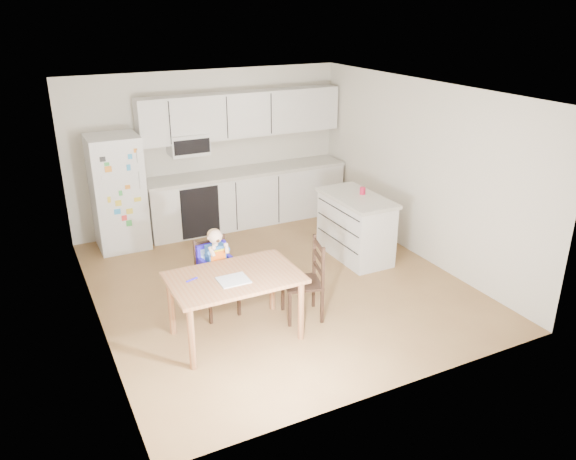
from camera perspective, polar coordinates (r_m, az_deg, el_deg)
The scene contains 10 objects.
room at distance 7.40m, azimuth -2.92°, elevation 4.81°, with size 4.52×5.01×2.51m.
refrigerator at distance 8.65m, azimuth -16.91°, elevation 3.66°, with size 0.72×0.70×1.70m, color silver.
kitchen_run at distance 9.25m, azimuth -4.46°, elevation 5.92°, with size 3.37×0.62×2.15m.
kitchen_island at distance 8.12m, azimuth 6.86°, elevation 0.38°, with size 0.65×1.25×0.92m.
red_cup at distance 8.04m, azimuth 7.59°, elevation 3.97°, with size 0.08×0.08×0.10m, color red.
dining_table at distance 6.07m, azimuth -5.45°, elevation -5.51°, with size 1.39×0.89×0.74m.
napkin at distance 5.92m, azimuth -5.58°, elevation -5.09°, with size 0.31×0.27×0.01m, color #A6A6AB.
toddler_spoon at distance 5.98m, azimuth -9.83°, elevation -5.02°, with size 0.02×0.02×0.12m, color #2315C1.
chair_booster at distance 6.59m, azimuth -7.44°, elevation -3.26°, with size 0.43×0.43×1.07m.
chair_side at distance 6.49m, azimuth 2.28°, elevation -4.54°, with size 0.51×0.51×0.95m.
Camera 1 is at (-2.82, -6.00, 3.45)m, focal length 35.00 mm.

